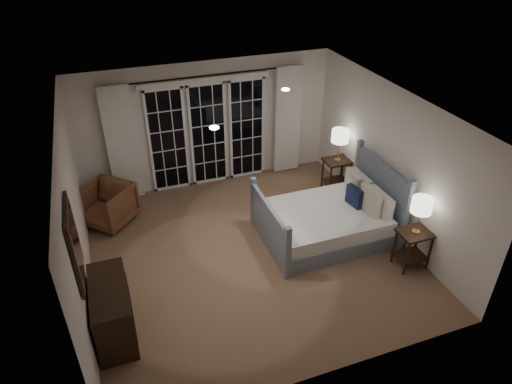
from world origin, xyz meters
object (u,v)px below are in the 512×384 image
object	(u,v)px
bed	(328,220)
lamp_left	(422,206)
lamp_right	(340,136)
nightstand_left	(413,243)
dresser	(113,311)
armchair	(107,205)
nightstand_right	(337,170)

from	to	relation	value
bed	lamp_left	distance (m)	1.65
lamp_right	nightstand_left	bearing A→B (deg)	-89.87
nightstand_left	dresser	bearing A→B (deg)	177.55
lamp_left	nightstand_left	bearing A→B (deg)	153.43
nightstand_left	dresser	xyz separation A→B (m)	(-4.50, 0.19, -0.03)
bed	lamp_right	bearing A→B (deg)	56.88
lamp_right	armchair	size ratio (longest dim) A/B	0.77
bed	dresser	world-z (taller)	bed
lamp_left	lamp_right	world-z (taller)	lamp_right
bed	armchair	xyz separation A→B (m)	(-3.52, 1.67, 0.06)
bed	armchair	bearing A→B (deg)	154.63
nightstand_left	armchair	world-z (taller)	armchair
armchair	lamp_left	bearing A→B (deg)	10.68
nightstand_left	nightstand_right	size ratio (longest dim) A/B	0.98
lamp_left	dresser	size ratio (longest dim) A/B	0.54
bed	nightstand_right	world-z (taller)	bed
lamp_right	armchair	distance (m)	4.45
nightstand_right	lamp_left	bearing A→B (deg)	-89.87
nightstand_right	armchair	bearing A→B (deg)	175.11
nightstand_right	armchair	size ratio (longest dim) A/B	0.81
dresser	lamp_right	bearing A→B (deg)	26.69
nightstand_left	dresser	world-z (taller)	dresser
nightstand_right	lamp_right	world-z (taller)	lamp_right
armchair	bed	bearing A→B (deg)	18.19
bed	lamp_left	xyz separation A→B (m)	(0.85, -1.16, 0.82)
nightstand_left	armchair	xyz separation A→B (m)	(-4.37, 2.83, -0.06)
bed	dresser	xyz separation A→B (m)	(-3.65, -0.96, 0.08)
dresser	lamp_left	bearing A→B (deg)	-2.45
nightstand_right	lamp_left	world-z (taller)	lamp_left
lamp_left	lamp_right	xyz separation A→B (m)	(-0.01, 2.45, 0.04)
nightstand_left	lamp_right	xyz separation A→B (m)	(-0.01, 2.45, 0.74)
lamp_left	dresser	distance (m)	4.56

